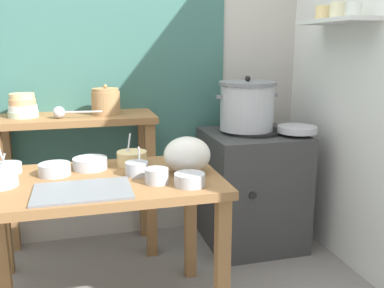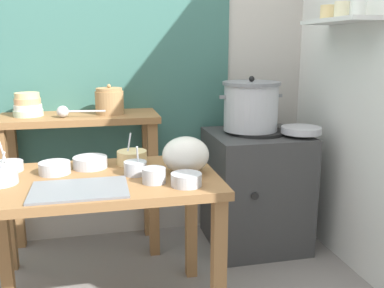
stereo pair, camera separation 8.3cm
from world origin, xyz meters
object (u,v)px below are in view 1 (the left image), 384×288
ladle (61,112)px  plastic_bag (187,155)px  steamer_pot (247,106)px  serving_tray (83,191)px  wide_pan (297,129)px  prep_bowl_4 (190,179)px  stove_block (251,188)px  clay_pot (106,102)px  prep_bowl_7 (157,175)px  prep_bowl_0 (55,169)px  prep_table (101,201)px  bowl_stack_enamel (23,106)px  prep_bowl_5 (137,168)px  prep_bowl_3 (132,158)px  prep_bowl_6 (90,163)px  back_shelf_table (77,151)px  prep_bowl_1 (6,168)px

ladle → plastic_bag: size_ratio=1.26×
steamer_pot → serving_tray: (-1.05, -0.80, -0.21)m
wide_pan → prep_bowl_4: (-0.87, -0.66, -0.05)m
stove_block → plastic_bag: bearing=-134.1°
clay_pot → prep_bowl_7: 0.91m
ladle → prep_bowl_0: bearing=-92.4°
stove_block → prep_table: bearing=-149.0°
bowl_stack_enamel → prep_bowl_0: (0.19, -0.65, -0.21)m
ladle → prep_bowl_5: (0.35, -0.65, -0.18)m
clay_pot → bowl_stack_enamel: (-0.48, 0.02, -0.01)m
clay_pot → prep_bowl_3: clay_pot is taller
prep_table → plastic_bag: bearing=-1.7°
prep_bowl_3 → prep_bowl_7: size_ratio=1.49×
prep_bowl_6 → prep_bowl_7: prep_bowl_7 is taller
prep_table → back_shelf_table: 0.75m
plastic_bag → prep_bowl_3: 0.32m
clay_pot → serving_tray: size_ratio=0.46×
back_shelf_table → prep_bowl_4: back_shelf_table is taller
back_shelf_table → prep_bowl_0: (-0.10, -0.63, 0.07)m
prep_bowl_5 → prep_bowl_7: (0.07, -0.14, 0.00)m
prep_bowl_0 → prep_bowl_7: size_ratio=1.40×
stove_block → bowl_stack_enamel: size_ratio=4.51×
prep_bowl_3 → prep_bowl_5: size_ratio=1.08×
clay_pot → prep_bowl_3: size_ratio=1.18×
bowl_stack_enamel → back_shelf_table: bearing=-4.0°
steamer_pot → prep_bowl_1: (-1.40, -0.42, -0.19)m
wide_pan → prep_bowl_5: (-1.07, -0.45, -0.04)m
clay_pot → prep_bowl_0: 0.73m
stove_block → serving_tray: size_ratio=1.95×
prep_table → prep_bowl_3: 0.30m
bowl_stack_enamel → wide_pan: (1.64, -0.30, -0.16)m
clay_pot → prep_bowl_1: bearing=-133.7°
ladle → prep_bowl_1: (-0.25, -0.45, -0.19)m
serving_tray → prep_bowl_5: size_ratio=2.78×
serving_tray → prep_bowl_7: bearing=6.6°
clay_pot → ladle: clay_pot is taller
serving_tray → prep_bowl_3: prep_bowl_3 is taller
prep_bowl_4 → plastic_bag: bearing=78.9°
prep_bowl_1 → prep_bowl_7: 0.75m
steamer_pot → stove_block: bearing=-26.6°
ladle → prep_bowl_1: ladle is taller
back_shelf_table → prep_bowl_0: back_shelf_table is taller
back_shelf_table → prep_bowl_6: 0.57m
plastic_bag → prep_bowl_5: (-0.24, 0.02, -0.05)m
prep_table → prep_bowl_1: bearing=154.6°
prep_table → steamer_pot: (0.97, 0.63, 0.33)m
wide_pan → prep_bowl_0: size_ratio=1.69×
plastic_bag → stove_block: bearing=45.9°
steamer_pot → prep_bowl_6: 1.12m
stove_block → plastic_bag: size_ratio=3.49×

